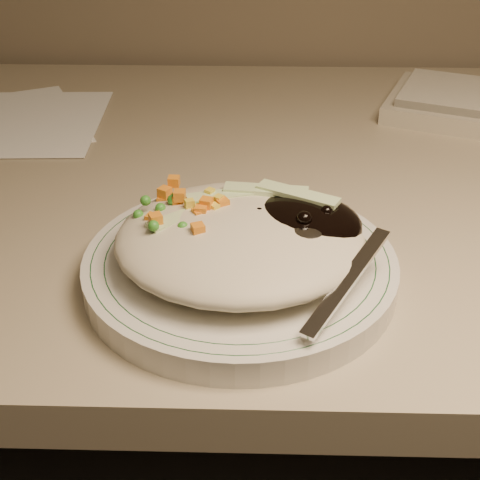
{
  "coord_description": "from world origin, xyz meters",
  "views": [
    {
      "loc": [
        -0.07,
        0.73,
        1.05
      ],
      "look_at": [
        -0.08,
        1.17,
        0.78
      ],
      "focal_mm": 50.0,
      "sensor_mm": 36.0,
      "label": 1
    }
  ],
  "objects": [
    {
      "name": "plate",
      "position": [
        -0.08,
        1.17,
        0.75
      ],
      "size": [
        0.25,
        0.25,
        0.02
      ],
      "primitive_type": "cylinder",
      "color": "silver",
      "rests_on": "desk"
    },
    {
      "name": "desk",
      "position": [
        0.0,
        1.38,
        0.54
      ],
      "size": [
        1.4,
        0.7,
        0.74
      ],
      "color": "gray",
      "rests_on": "ground"
    },
    {
      "name": "plate_rim",
      "position": [
        -0.08,
        1.17,
        0.76
      ],
      "size": [
        0.23,
        0.23,
        0.0
      ],
      "color": "#144723",
      "rests_on": "plate"
    },
    {
      "name": "meal",
      "position": [
        -0.08,
        1.17,
        0.78
      ],
      "size": [
        0.21,
        0.19,
        0.05
      ],
      "color": "#BDB399",
      "rests_on": "plate"
    }
  ]
}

